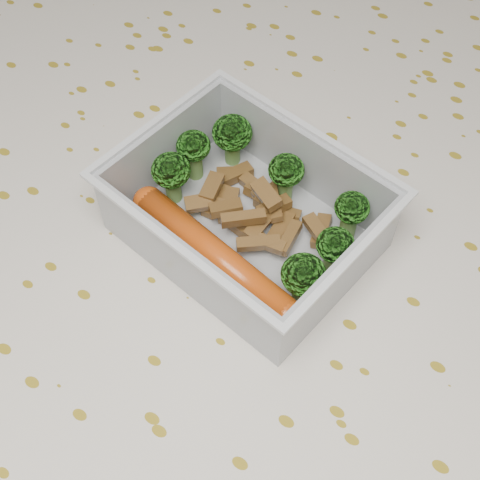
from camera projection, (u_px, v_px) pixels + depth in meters
The scene contains 6 objects.
dining_table at pixel (246, 321), 0.52m from camera, with size 1.40×0.90×0.75m.
tablecloth at pixel (247, 288), 0.48m from camera, with size 1.46×0.96×0.19m.
lunch_container at pixel (247, 219), 0.44m from camera, with size 0.18×0.15×0.06m.
broccoli_florets at pixel (261, 192), 0.44m from camera, with size 0.15×0.10×0.04m.
meat_pile at pixel (255, 209), 0.45m from camera, with size 0.10×0.07×0.03m.
sausage at pixel (214, 256), 0.42m from camera, with size 0.14×0.05×0.02m.
Camera 1 is at (0.13, -0.21, 1.13)m, focal length 50.00 mm.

